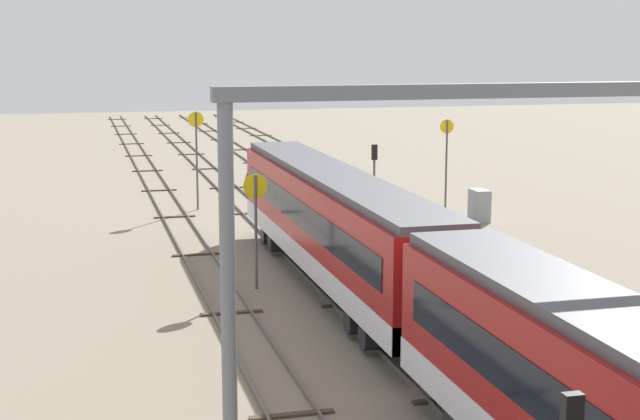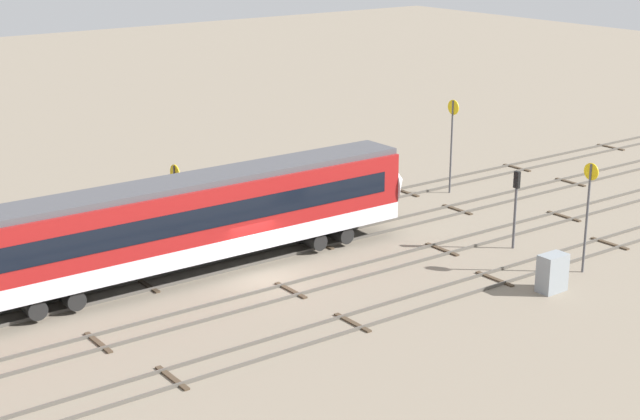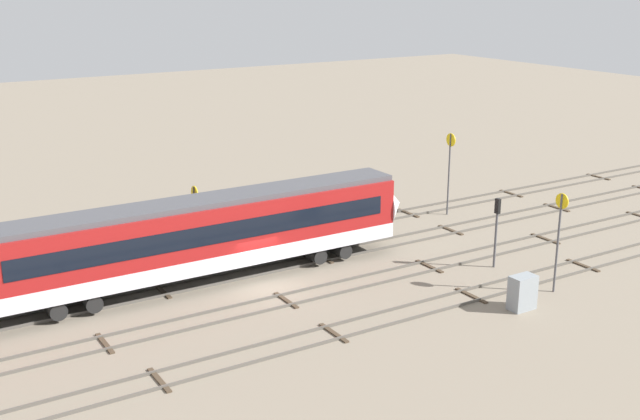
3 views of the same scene
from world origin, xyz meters
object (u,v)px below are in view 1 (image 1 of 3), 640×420
(signal_light_trackside_departure, at_px, (374,169))
(speed_sign_far_trackside, at_px, (256,213))
(speed_sign_mid_trackside, at_px, (196,147))
(overhead_gantry, at_px, (596,175))
(speed_sign_near_foreground, at_px, (446,154))
(relay_cabinet, at_px, (479,206))

(signal_light_trackside_departure, bearing_deg, speed_sign_far_trackside, 146.45)
(speed_sign_mid_trackside, bearing_deg, overhead_gantry, -171.48)
(speed_sign_near_foreground, relative_size, speed_sign_far_trackside, 1.16)
(overhead_gantry, relative_size, speed_sign_far_trackside, 3.98)
(overhead_gantry, xyz_separation_m, speed_sign_near_foreground, (32.01, -8.91, -3.39))
(speed_sign_far_trackside, height_order, signal_light_trackside_departure, speed_sign_far_trackside)
(overhead_gantry, relative_size, speed_sign_near_foreground, 3.43)
(overhead_gantry, distance_m, speed_sign_mid_trackside, 37.18)
(speed_sign_mid_trackside, relative_size, speed_sign_far_trackside, 1.24)
(speed_sign_mid_trackside, distance_m, signal_light_trackside_departure, 10.97)
(speed_sign_mid_trackside, bearing_deg, speed_sign_far_trackside, 179.88)
(speed_sign_far_trackside, xyz_separation_m, signal_light_trackside_departure, (14.89, -9.87, -0.44))
(speed_sign_near_foreground, distance_m, speed_sign_mid_trackside, 15.13)
(speed_sign_far_trackside, relative_size, signal_light_trackside_departure, 1.14)
(signal_light_trackside_departure, distance_m, relay_cabinet, 6.49)
(overhead_gantry, xyz_separation_m, relay_cabinet, (28.74, -9.69, -6.02))
(speed_sign_near_foreground, distance_m, relay_cabinet, 4.27)
(speed_sign_mid_trackside, height_order, relay_cabinet, speed_sign_mid_trackside)
(speed_sign_near_foreground, bearing_deg, overhead_gantry, 164.44)
(speed_sign_far_trackside, relative_size, relay_cabinet, 2.63)
(overhead_gantry, xyz_separation_m, signal_light_trackside_departure, (31.90, -4.35, -4.15))
(overhead_gantry, bearing_deg, relay_cabinet, -18.63)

